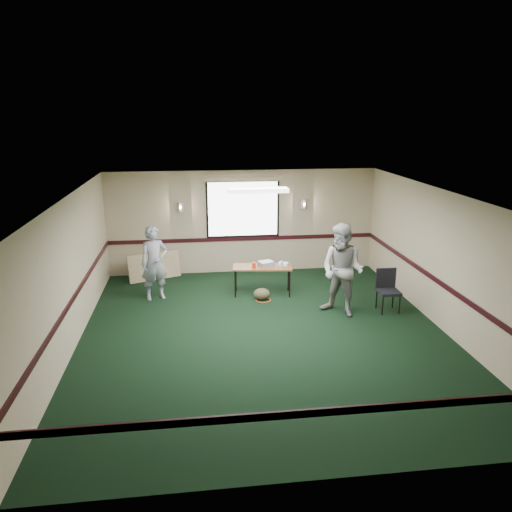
{
  "coord_description": "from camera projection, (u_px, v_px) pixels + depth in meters",
  "views": [
    {
      "loc": [
        -1.29,
        -8.73,
        4.15
      ],
      "look_at": [
        0.0,
        1.3,
        1.2
      ],
      "focal_mm": 35.0,
      "sensor_mm": 36.0,
      "label": 1
    }
  ],
  "objects": [
    {
      "name": "ground",
      "position": [
        265.0,
        334.0,
        9.63
      ],
      "size": [
        8.0,
        8.0,
        0.0
      ],
      "primitive_type": "plane",
      "color": "black",
      "rests_on": "ground"
    },
    {
      "name": "projector",
      "position": [
        266.0,
        264.0,
        11.6
      ],
      "size": [
        0.39,
        0.35,
        0.11
      ],
      "primitive_type": "cube",
      "rotation": [
        0.0,
        0.0,
        0.31
      ],
      "color": "#95949C",
      "rests_on": "folding_table"
    },
    {
      "name": "red_cup",
      "position": [
        254.0,
        265.0,
        11.42
      ],
      "size": [
        0.09,
        0.09,
        0.13
      ],
      "primitive_type": "cylinder",
      "color": "red",
      "rests_on": "folding_table"
    },
    {
      "name": "conference_chair",
      "position": [
        387.0,
        287.0,
        10.68
      ],
      "size": [
        0.44,
        0.46,
        0.9
      ],
      "rotation": [
        0.0,
        0.0,
        -0.01
      ],
      "color": "black",
      "rests_on": "ground"
    },
    {
      "name": "folded_table",
      "position": [
        154.0,
        266.0,
        12.68
      ],
      "size": [
        1.32,
        0.7,
        0.69
      ],
      "primitive_type": "cube",
      "rotation": [
        -0.21,
        0.0,
        0.39
      ],
      "color": "#9E8061",
      "rests_on": "ground"
    },
    {
      "name": "room_shell",
      "position": [
        251.0,
        230.0,
        11.21
      ],
      "size": [
        8.0,
        8.02,
        8.0
      ],
      "color": "#BFAE8A",
      "rests_on": "ground"
    },
    {
      "name": "duffel_bag",
      "position": [
        262.0,
        294.0,
        11.36
      ],
      "size": [
        0.45,
        0.39,
        0.27
      ],
      "primitive_type": "ellipsoid",
      "rotation": [
        0.0,
        0.0,
        0.31
      ],
      "color": "#443D27",
      "rests_on": "ground"
    },
    {
      "name": "person_left",
      "position": [
        154.0,
        263.0,
        11.25
      ],
      "size": [
        0.71,
        0.57,
        1.69
      ],
      "primitive_type": "imported",
      "rotation": [
        0.0,
        0.0,
        0.31
      ],
      "color": "#425692",
      "rests_on": "ground"
    },
    {
      "name": "game_console",
      "position": [
        283.0,
        264.0,
        11.67
      ],
      "size": [
        0.27,
        0.25,
        0.06
      ],
      "primitive_type": "cube",
      "rotation": [
        0.0,
        0.0,
        -0.43
      ],
      "color": "white",
      "rests_on": "folding_table"
    },
    {
      "name": "folding_table",
      "position": [
        262.0,
        268.0,
        11.57
      ],
      "size": [
        1.42,
        0.7,
        0.68
      ],
      "rotation": [
        0.0,
        0.0,
        -0.12
      ],
      "color": "#552B18",
      "rests_on": "ground"
    },
    {
      "name": "person_right",
      "position": [
        342.0,
        270.0,
        10.32
      ],
      "size": [
        1.2,
        1.19,
        1.95
      ],
      "primitive_type": "imported",
      "rotation": [
        0.0,
        0.0,
        -0.76
      ],
      "color": "#718EB1",
      "rests_on": "ground"
    },
    {
      "name": "cable_coil",
      "position": [
        263.0,
        300.0,
        11.35
      ],
      "size": [
        0.46,
        0.46,
        0.02
      ],
      "primitive_type": "torus",
      "rotation": [
        0.0,
        0.0,
        0.42
      ],
      "color": "#CF4D19",
      "rests_on": "ground"
    },
    {
      "name": "water_bottle",
      "position": [
        282.0,
        265.0,
        11.38
      ],
      "size": [
        0.06,
        0.06,
        0.18
      ],
      "primitive_type": "cylinder",
      "color": "#7BAFCA",
      "rests_on": "folding_table"
    }
  ]
}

